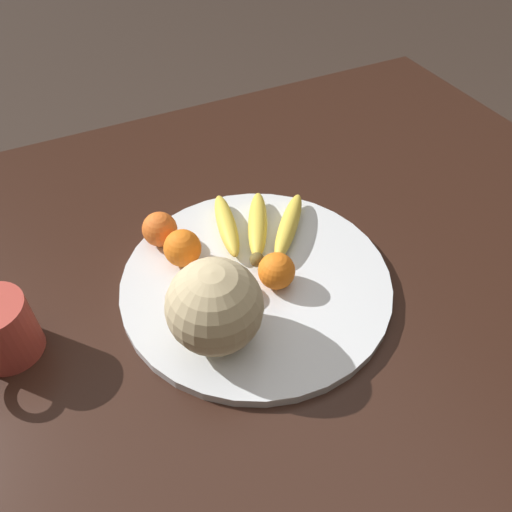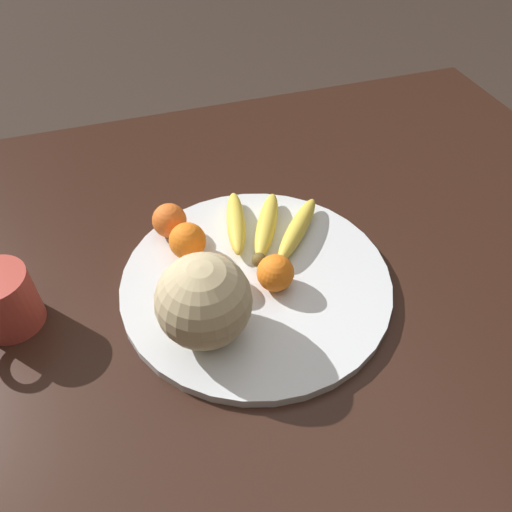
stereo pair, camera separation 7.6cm
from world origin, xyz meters
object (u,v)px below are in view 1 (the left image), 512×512
Objects in this scene: kitchen_table at (232,298)px; orange_back_left at (277,271)px; fruit_bowl at (256,281)px; orange_front_right at (183,248)px; melon at (215,306)px; banana_bunch at (258,225)px; orange_mid_center at (160,229)px; orange_front_left at (217,276)px.

orange_back_left is (-0.04, 0.08, 0.13)m from kitchen_table.
orange_front_right is at bearing -43.43° from fruit_bowl.
melon is 0.66× the size of banana_bunch.
kitchen_table is at bearing -72.28° from fruit_bowl.
banana_bunch is 3.46× the size of orange_mid_center.
fruit_bowl is (-0.02, 0.06, 0.10)m from kitchen_table.
orange_front_left is 0.14m from orange_mid_center.
melon is (0.08, 0.14, 0.17)m from kitchen_table.
orange_front_left reaches higher than fruit_bowl.
orange_back_left is at bearing 136.01° from orange_front_right.
orange_back_left is at bearing -165.49° from banana_bunch.
banana_bunch is at bearing -117.78° from fruit_bowl.
fruit_bowl is at bearing -142.60° from melon.
orange_front_left is 0.98× the size of orange_back_left.
orange_mid_center is at bearing -72.95° from orange_front_right.
kitchen_table is 7.60× the size of banana_bunch.
banana_bunch is 0.14m from orange_front_left.
orange_back_left is (-0.13, 0.17, -0.00)m from orange_mid_center.
fruit_bowl is at bearing 136.57° from orange_front_right.
fruit_bowl is 7.59× the size of orange_front_left.
orange_mid_center reaches higher than kitchen_table.
orange_mid_center is (0.04, -0.14, 0.00)m from orange_front_left.
fruit_bowl is at bearing 173.88° from orange_front_left.
orange_mid_center is at bearing -52.14° from orange_back_left.
orange_front_right is 0.16m from orange_back_left.
orange_front_left is at bearing -19.63° from orange_back_left.
banana_bunch is 0.14m from orange_front_right.
kitchen_table is at bearing 136.24° from orange_mid_center.
banana_bunch is 0.12m from orange_back_left.
banana_bunch is at bearing -102.41° from orange_back_left.
orange_front_left is at bearing -113.16° from melon.
orange_mid_center is (0.16, -0.05, 0.01)m from banana_bunch.
orange_mid_center reaches higher than fruit_bowl.
banana_bunch is at bearing -131.22° from melon.
kitchen_table is 0.18m from orange_mid_center.
orange_front_right reaches higher than banana_bunch.
banana_bunch is (-0.07, -0.03, 0.12)m from kitchen_table.
orange_front_right is (-0.01, -0.16, -0.04)m from melon.
kitchen_table is 0.15m from orange_front_left.
orange_front_left is at bearing 108.49° from orange_front_right.
orange_front_right is at bearing -43.99° from orange_back_left.
melon is at bearing 86.75° from orange_front_right.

